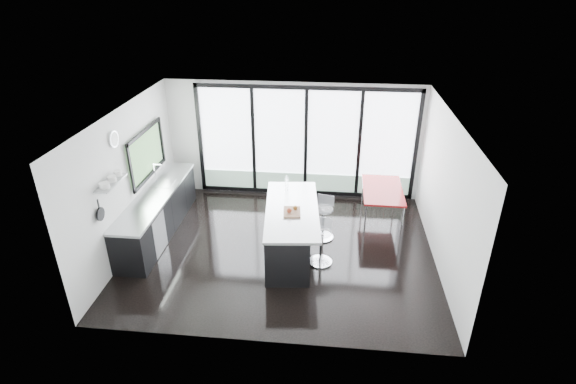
# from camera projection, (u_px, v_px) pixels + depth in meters

# --- Properties ---
(floor) EXTENTS (6.00, 5.00, 0.00)m
(floor) POSITION_uv_depth(u_px,v_px,m) (282.00, 249.00, 9.05)
(floor) COLOR black
(floor) RESTS_ON ground
(ceiling) EXTENTS (6.00, 5.00, 0.00)m
(ceiling) POSITION_uv_depth(u_px,v_px,m) (280.00, 115.00, 7.79)
(ceiling) COLOR white
(ceiling) RESTS_ON wall_back
(wall_back) EXTENTS (6.00, 0.09, 2.80)m
(wall_back) POSITION_uv_depth(u_px,v_px,m) (305.00, 147.00, 10.64)
(wall_back) COLOR silver
(wall_back) RESTS_ON ground
(wall_front) EXTENTS (6.00, 0.00, 2.80)m
(wall_front) POSITION_uv_depth(u_px,v_px,m) (260.00, 266.00, 6.20)
(wall_front) COLOR silver
(wall_front) RESTS_ON ground
(wall_left) EXTENTS (0.26, 5.00, 2.80)m
(wall_left) POSITION_uv_depth(u_px,v_px,m) (133.00, 167.00, 8.86)
(wall_left) COLOR silver
(wall_left) RESTS_ON ground
(wall_right) EXTENTS (0.00, 5.00, 2.80)m
(wall_right) POSITION_uv_depth(u_px,v_px,m) (445.00, 195.00, 8.15)
(wall_right) COLOR silver
(wall_right) RESTS_ON ground
(counter_cabinets) EXTENTS (0.69, 3.24, 1.36)m
(counter_cabinets) POSITION_uv_depth(u_px,v_px,m) (158.00, 213.00, 9.44)
(counter_cabinets) COLOR black
(counter_cabinets) RESTS_ON floor
(island) EXTENTS (1.23, 2.46, 1.26)m
(island) POSITION_uv_depth(u_px,v_px,m) (288.00, 230.00, 8.78)
(island) COLOR black
(island) RESTS_ON floor
(bar_stool_near) EXTENTS (0.50, 0.50, 0.71)m
(bar_stool_near) POSITION_uv_depth(u_px,v_px,m) (321.00, 247.00, 8.49)
(bar_stool_near) COLOR silver
(bar_stool_near) RESTS_ON floor
(bar_stool_far) EXTENTS (0.55, 0.55, 0.72)m
(bar_stool_far) POSITION_uv_depth(u_px,v_px,m) (323.00, 223.00, 9.28)
(bar_stool_far) COLOR silver
(bar_stool_far) RESTS_ON floor
(red_table) EXTENTS (0.87, 1.50, 0.80)m
(red_table) POSITION_uv_depth(u_px,v_px,m) (381.00, 205.00, 9.88)
(red_table) COLOR maroon
(red_table) RESTS_ON floor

